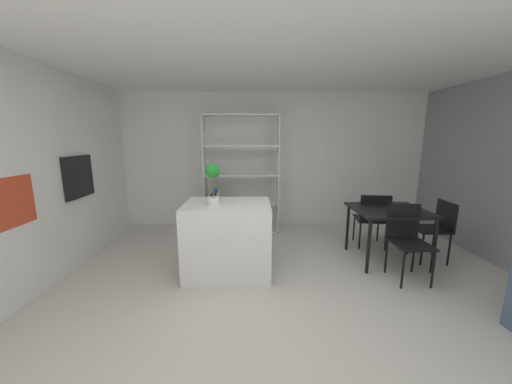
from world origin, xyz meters
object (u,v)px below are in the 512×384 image
kitchen_island (228,238)px  dining_chair_window_side (437,225)px  dining_chair_near (407,235)px  dining_table (389,215)px  potted_plant_on_island (213,179)px  open_bookshelf (238,180)px  built_in_oven (78,177)px  dining_chair_far (373,216)px

kitchen_island → dining_chair_window_side: kitchen_island is taller
dining_chair_near → dining_chair_window_side: 0.84m
dining_table → kitchen_island: bearing=-171.7°
potted_plant_on_island → open_bookshelf: (0.22, 1.74, -0.27)m
potted_plant_on_island → dining_table: bearing=9.3°
built_in_oven → dining_chair_window_side: bearing=-1.0°
open_bookshelf → dining_chair_near: open_bookshelf is taller
potted_plant_on_island → dining_table: potted_plant_on_island is taller
dining_chair_near → dining_chair_far: bearing=90.2°
built_in_oven → kitchen_island: bearing=-11.3°
dining_table → dining_chair_near: bearing=-90.1°
kitchen_island → dining_table: bearing=8.3°
open_bookshelf → dining_chair_near: size_ratio=2.33×
open_bookshelf → dining_chair_near: 2.86m
kitchen_island → potted_plant_on_island: size_ratio=2.12×
dining_chair_window_side → open_bookshelf: bearing=-111.9°
potted_plant_on_island → kitchen_island: bearing=22.7°
built_in_oven → dining_chair_near: (4.29, -0.56, -0.66)m
open_bookshelf → potted_plant_on_island: bearing=-97.2°
built_in_oven → dining_chair_near: bearing=-7.4°
open_bookshelf → dining_chair_far: (2.16, -0.88, -0.45)m
dining_table → dining_chair_far: 0.49m
kitchen_island → dining_chair_near: (2.23, -0.15, 0.09)m
built_in_oven → dining_chair_near: built_in_oven is taller
dining_table → dining_chair_far: (-0.01, 0.47, -0.15)m
dining_chair_window_side → kitchen_island: bearing=-80.3°
potted_plant_on_island → dining_chair_window_side: potted_plant_on_island is taller
dining_chair_window_side → potted_plant_on_island: bearing=-79.4°
dining_chair_window_side → dining_table: bearing=-87.0°
built_in_oven → open_bookshelf: 2.48m
dining_chair_far → dining_chair_near: bearing=98.2°
potted_plant_on_island → dining_table: size_ratio=0.52×
dining_chair_far → dining_table: bearing=99.1°
kitchen_island → dining_chair_near: kitchen_island is taller
kitchen_island → dining_table: (2.23, 0.32, 0.21)m
kitchen_island → dining_table: 2.26m
dining_chair_near → dining_chair_window_side: dining_chair_near is taller
potted_plant_on_island → dining_chair_near: potted_plant_on_island is taller
potted_plant_on_island → dining_chair_far: 2.63m
potted_plant_on_island → dining_table: 2.49m
potted_plant_on_island → dining_chair_far: bearing=20.0°
potted_plant_on_island → dining_chair_near: size_ratio=0.55×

